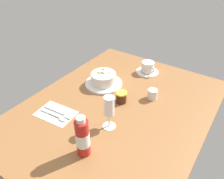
{
  "coord_description": "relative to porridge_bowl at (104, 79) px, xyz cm",
  "views": [
    {
      "loc": [
        72.67,
        46.18,
        70.28
      ],
      "look_at": [
        -2.52,
        -4.51,
        7.4
      ],
      "focal_mm": 36.08,
      "sensor_mm": 36.0,
      "label": 1
    }
  ],
  "objects": [
    {
      "name": "coffee_cup",
      "position": [
        -26.26,
        14.32,
        -0.42
      ],
      "size": [
        13.74,
        13.74,
        6.89
      ],
      "color": "silver",
      "rests_on": "ground_plane"
    },
    {
      "name": "cutlery_setting",
      "position": [
        33.25,
        -3.69,
        -3.23
      ],
      "size": [
        14.04,
        19.15,
        0.9
      ],
      "color": "silver",
      "rests_on": "ground_plane"
    },
    {
      "name": "creamer_jug",
      "position": [
        -3.4,
        28.43,
        -0.76
      ],
      "size": [
        5.26,
        5.78,
        5.86
      ],
      "color": "silver",
      "rests_on": "ground_plane"
    },
    {
      "name": "wine_glass",
      "position": [
        25.98,
        21.78,
        6.99
      ],
      "size": [
        5.96,
        5.96,
        16.06
      ],
      "color": "white",
      "rests_on": "ground_plane"
    },
    {
      "name": "ground_plane",
      "position": [
        12.95,
        17.27,
        -4.99
      ],
      "size": [
        110.0,
        84.0,
        3.0
      ],
      "primitive_type": "cube",
      "color": "brown"
    },
    {
      "name": "sauce_bottle_red",
      "position": [
        43.54,
        21.99,
        4.9
      ],
      "size": [
        5.35,
        5.35,
        18.37
      ],
      "color": "#B21E19",
      "rests_on": "ground_plane"
    },
    {
      "name": "jam_jar",
      "position": [
        7.98,
        16.73,
        -0.51
      ],
      "size": [
        5.69,
        5.69,
        5.89
      ],
      "color": "#451F13",
      "rests_on": "ground_plane"
    },
    {
      "name": "porridge_bowl",
      "position": [
        0.0,
        0.0,
        0.0
      ],
      "size": [
        20.9,
        20.9,
        7.98
      ],
      "color": "silver",
      "rests_on": "ground_plane"
    }
  ]
}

